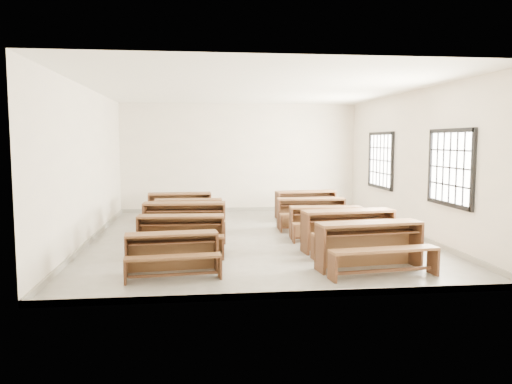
{
  "coord_description": "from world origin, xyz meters",
  "views": [
    {
      "loc": [
        -1.24,
        -10.64,
        2.09
      ],
      "look_at": [
        0.0,
        0.0,
        1.0
      ],
      "focal_mm": 35.0,
      "sensor_mm": 36.0,
      "label": 1
    }
  ],
  "objects": [
    {
      "name": "room",
      "position": [
        0.09,
        0.0,
        2.14
      ],
      "size": [
        8.5,
        8.5,
        3.2
      ],
      "color": "gray",
      "rests_on": "ground"
    },
    {
      "name": "desk_set_2",
      "position": [
        -1.54,
        0.03,
        0.46
      ],
      "size": [
        1.79,
        1.0,
        0.79
      ],
      "rotation": [
        0.0,
        0.0,
        -0.05
      ],
      "color": "brown",
      "rests_on": "ground"
    },
    {
      "name": "desk_set_0",
      "position": [
        -1.66,
        -2.81,
        0.38
      ],
      "size": [
        1.51,
        0.89,
        0.65
      ],
      "rotation": [
        0.0,
        0.0,
        0.09
      ],
      "color": "brown",
      "rests_on": "ground"
    },
    {
      "name": "desk_set_9",
      "position": [
        1.69,
        2.64,
        0.43
      ],
      "size": [
        1.74,
        1.05,
        0.74
      ],
      "rotation": [
        0.0,
        0.0,
        0.12
      ],
      "color": "brown",
      "rests_on": "ground"
    },
    {
      "name": "desk_set_7",
      "position": [
        1.49,
        -0.27,
        0.4
      ],
      "size": [
        1.59,
        0.9,
        0.69
      ],
      "rotation": [
        0.0,
        0.0,
        -0.07
      ],
      "color": "brown",
      "rests_on": "ground"
    },
    {
      "name": "desk_set_5",
      "position": [
        1.54,
        -2.93,
        0.46
      ],
      "size": [
        1.83,
        1.09,
        0.78
      ],
      "rotation": [
        0.0,
        0.0,
        0.11
      ],
      "color": "brown",
      "rests_on": "ground"
    },
    {
      "name": "desk_set_1",
      "position": [
        -1.57,
        -1.4,
        0.42
      ],
      "size": [
        1.65,
        0.92,
        0.72
      ],
      "rotation": [
        0.0,
        0.0,
        -0.05
      ],
      "color": "brown",
      "rests_on": "ground"
    },
    {
      "name": "desk_set_4",
      "position": [
        -1.73,
        2.53,
        0.43
      ],
      "size": [
        1.68,
        0.94,
        0.74
      ],
      "rotation": [
        0.0,
        0.0,
        0.06
      ],
      "color": "brown",
      "rests_on": "ground"
    },
    {
      "name": "desk_set_8",
      "position": [
        1.45,
        1.01,
        0.42
      ],
      "size": [
        1.65,
        0.91,
        0.73
      ],
      "rotation": [
        0.0,
        0.0,
        -0.05
      ],
      "color": "brown",
      "rests_on": "ground"
    },
    {
      "name": "desk_set_6",
      "position": [
        1.59,
        -1.58,
        0.46
      ],
      "size": [
        1.85,
        1.09,
        0.79
      ],
      "rotation": [
        0.0,
        0.0,
        0.1
      ],
      "color": "brown",
      "rests_on": "ground"
    },
    {
      "name": "desk_set_3",
      "position": [
        -1.47,
        1.25,
        0.42
      ],
      "size": [
        1.6,
        0.84,
        0.71
      ],
      "rotation": [
        0.0,
        0.0,
        -0.01
      ],
      "color": "brown",
      "rests_on": "ground"
    }
  ]
}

